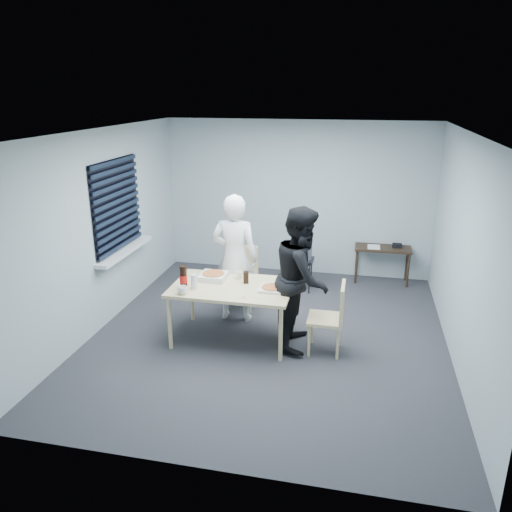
% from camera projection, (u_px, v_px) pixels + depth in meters
% --- Properties ---
extents(room, '(5.00, 5.00, 5.00)m').
position_uv_depth(room, '(119.00, 213.00, 6.90)').
color(room, '#2C2C31').
rests_on(room, ground).
extents(dining_table, '(1.50, 0.95, 0.73)m').
position_uv_depth(dining_table, '(232.00, 290.00, 6.25)').
color(dining_table, beige).
rests_on(dining_table, ground).
extents(chair_far, '(0.42, 0.42, 0.89)m').
position_uv_depth(chair_far, '(243.00, 273.00, 7.30)').
color(chair_far, beige).
rests_on(chair_far, ground).
extents(chair_right, '(0.42, 0.42, 0.89)m').
position_uv_depth(chair_right, '(333.00, 314.00, 5.97)').
color(chair_right, beige).
rests_on(chair_right, ground).
extents(person_white, '(0.65, 0.42, 1.77)m').
position_uv_depth(person_white, '(235.00, 258.00, 6.76)').
color(person_white, white).
rests_on(person_white, ground).
extents(person_black, '(0.47, 0.86, 1.77)m').
position_uv_depth(person_black, '(302.00, 278.00, 6.07)').
color(person_black, black).
rests_on(person_black, ground).
extents(side_table, '(0.90, 0.40, 0.60)m').
position_uv_depth(side_table, '(383.00, 252.00, 8.19)').
color(side_table, '#342118').
rests_on(side_table, ground).
extents(stool, '(0.37, 0.37, 0.51)m').
position_uv_depth(stool, '(301.00, 266.00, 7.91)').
color(stool, black).
rests_on(stool, ground).
extents(backpack, '(0.30, 0.22, 0.42)m').
position_uv_depth(backpack, '(302.00, 247.00, 7.79)').
color(backpack, slate).
rests_on(backpack, stool).
extents(pizza_box_a, '(0.33, 0.33, 0.08)m').
position_uv_depth(pizza_box_a, '(213.00, 276.00, 6.45)').
color(pizza_box_a, silver).
rests_on(pizza_box_a, dining_table).
extents(pizza_box_b, '(0.29, 0.29, 0.04)m').
position_uv_depth(pizza_box_b, '(272.00, 288.00, 6.10)').
color(pizza_box_b, silver).
rests_on(pizza_box_b, dining_table).
extents(mug_a, '(0.17, 0.17, 0.10)m').
position_uv_depth(mug_a, '(183.00, 290.00, 5.97)').
color(mug_a, white).
rests_on(mug_a, dining_table).
extents(mug_b, '(0.10, 0.10, 0.09)m').
position_uv_depth(mug_b, '(239.00, 275.00, 6.46)').
color(mug_b, white).
rests_on(mug_b, dining_table).
extents(cola_glass, '(0.08, 0.08, 0.15)m').
position_uv_depth(cola_glass, '(246.00, 277.00, 6.30)').
color(cola_glass, black).
rests_on(cola_glass, dining_table).
extents(soda_bottle, '(0.09, 0.09, 0.30)m').
position_uv_depth(soda_bottle, '(183.00, 278.00, 6.10)').
color(soda_bottle, black).
rests_on(soda_bottle, dining_table).
extents(plastic_cups, '(0.10, 0.10, 0.19)m').
position_uv_depth(plastic_cups, '(194.00, 282.00, 6.11)').
color(plastic_cups, silver).
rests_on(plastic_cups, dining_table).
extents(rubber_band, '(0.07, 0.07, 0.00)m').
position_uv_depth(rubber_band, '(243.00, 297.00, 5.88)').
color(rubber_band, red).
rests_on(rubber_band, dining_table).
extents(papers, '(0.24, 0.30, 0.00)m').
position_uv_depth(papers, '(374.00, 247.00, 8.17)').
color(papers, white).
rests_on(papers, side_table).
extents(black_box, '(0.17, 0.14, 0.06)m').
position_uv_depth(black_box, '(397.00, 246.00, 8.14)').
color(black_box, black).
rests_on(black_box, side_table).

